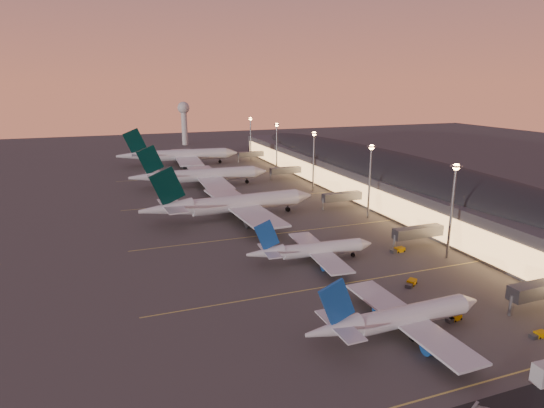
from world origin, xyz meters
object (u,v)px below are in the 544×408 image
at_px(airliner_wide_mid, 201,176).
at_px(baggage_tug_c, 398,250).
at_px(airliner_narrow_south, 398,318).
at_px(airliner_narrow_north, 311,250).
at_px(baggage_tug_d, 411,283).
at_px(radar_tower, 184,116).
at_px(airliner_wide_near, 232,204).
at_px(baggage_tug_b, 454,318).
at_px(airliner_wide_far, 179,155).
at_px(baggage_tug_a, 539,335).

xyz_separation_m(airliner_wide_mid, baggage_tug_c, (34.78, -101.68, -4.61)).
bearing_deg(airliner_narrow_south, airliner_narrow_north, 88.27).
height_order(airliner_narrow_north, baggage_tug_d, airliner_narrow_north).
distance_m(radar_tower, baggage_tug_c, 253.09).
relative_size(airliner_narrow_north, airliner_wide_near, 0.56).
relative_size(airliner_narrow_south, baggage_tug_b, 9.96).
distance_m(airliner_narrow_north, radar_tower, 250.60).
relative_size(airliner_wide_far, radar_tower, 2.11).
height_order(radar_tower, baggage_tug_d, radar_tower).
bearing_deg(baggage_tug_a, baggage_tug_b, 135.00).
height_order(airliner_wide_near, radar_tower, radar_tower).
relative_size(airliner_narrow_south, baggage_tug_d, 8.90).
bearing_deg(baggage_tug_c, baggage_tug_a, -95.52).
height_order(airliner_narrow_south, baggage_tug_b, airliner_narrow_south).
xyz_separation_m(baggage_tug_b, baggage_tug_c, (12.27, 36.02, 0.08)).
bearing_deg(baggage_tug_d, baggage_tug_c, 27.50).
bearing_deg(baggage_tug_c, airliner_wide_near, 123.02).
relative_size(airliner_narrow_north, baggage_tug_d, 8.29).
height_order(airliner_wide_far, radar_tower, radar_tower).
bearing_deg(baggage_tug_b, airliner_wide_far, 85.20).
bearing_deg(airliner_narrow_south, airliner_wide_mid, 92.31).
bearing_deg(baggage_tug_b, radar_tower, 79.44).
relative_size(airliner_wide_mid, airliner_wide_far, 0.92).
bearing_deg(baggage_tug_b, airliner_wide_near, 93.86).
relative_size(radar_tower, baggage_tug_d, 7.64).
distance_m(airliner_wide_mid, baggage_tug_c, 107.56).
xyz_separation_m(baggage_tug_a, baggage_tug_d, (-8.36, 27.00, 0.09)).
xyz_separation_m(airliner_wide_near, baggage_tug_d, (24.83, -67.25, -4.61)).
relative_size(airliner_wide_near, baggage_tug_c, 14.62).
distance_m(airliner_narrow_north, baggage_tug_c, 26.11).
xyz_separation_m(airliner_wide_far, baggage_tug_d, (24.80, -181.79, -5.10)).
height_order(airliner_narrow_north, baggage_tug_a, airliner_narrow_north).
height_order(radar_tower, baggage_tug_c, radar_tower).
height_order(airliner_narrow_south, airliner_wide_far, airliner_wide_far).
bearing_deg(radar_tower, airliner_wide_far, -101.88).
height_order(airliner_narrow_south, airliner_wide_mid, airliner_wide_mid).
bearing_deg(radar_tower, baggage_tug_c, -86.32).
xyz_separation_m(airliner_narrow_south, airliner_wide_near, (-8.79, 84.45, 1.66)).
xyz_separation_m(airliner_narrow_south, radar_tower, (10.05, 288.38, 18.37)).
xyz_separation_m(airliner_wide_near, baggage_tug_c, (35.03, -47.74, -4.60)).
bearing_deg(baggage_tug_d, radar_tower, 56.38).
xyz_separation_m(airliner_narrow_south, baggage_tug_a, (24.40, -9.80, -3.04)).
xyz_separation_m(airliner_wide_far, baggage_tug_c, (35.00, -162.28, -5.08)).
distance_m(airliner_wide_far, baggage_tug_c, 166.09).
bearing_deg(airliner_wide_mid, baggage_tug_c, -69.83).
distance_m(airliner_wide_near, airliner_wide_far, 114.54).
distance_m(baggage_tug_c, baggage_tug_d, 22.02).
bearing_deg(baggage_tug_d, baggage_tug_b, -132.02).
bearing_deg(airliner_narrow_south, baggage_tug_a, -23.11).
xyz_separation_m(airliner_narrow_north, baggage_tug_b, (13.63, -37.97, -2.77)).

